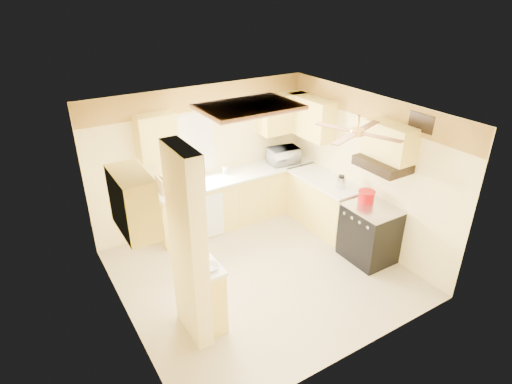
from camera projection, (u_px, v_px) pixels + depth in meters
floor at (261, 273)px, 6.55m from camera, size 4.00×4.00×0.00m
ceiling at (262, 114)px, 5.43m from camera, size 4.00×4.00×0.00m
wall_back at (203, 158)px, 7.43m from camera, size 4.00×0.00×4.00m
wall_front at (357, 271)px, 4.54m from camera, size 4.00×0.00×4.00m
wall_left at (119, 242)px, 5.05m from camera, size 0.00×3.80×3.80m
wall_right at (365, 171)px, 6.93m from camera, size 0.00×3.80×3.80m
wallpaper_border at (200, 98)px, 6.95m from camera, size 4.00×0.02×0.40m
partition_column at (188, 248)px, 4.94m from camera, size 0.20×0.70×2.50m
partition_ledge at (209, 296)px, 5.40m from camera, size 0.25×0.55×0.90m
ledge_top at (207, 266)px, 5.19m from camera, size 0.28×0.58×0.04m
lower_cabinets_back at (237, 198)px, 7.80m from camera, size 3.00×0.60×0.90m
lower_cabinets_right at (324, 204)px, 7.60m from camera, size 0.60×1.40×0.90m
countertop_back at (237, 175)px, 7.58m from camera, size 3.04×0.64×0.04m
countertop_right at (325, 180)px, 7.39m from camera, size 0.64×1.44×0.04m
dishwasher_panel at (208, 217)px, 7.22m from camera, size 0.58×0.02×0.80m
window at (189, 144)px, 7.17m from camera, size 0.92×0.02×1.02m
upper_cab_back_left at (156, 136)px, 6.63m from camera, size 0.60×0.35×0.70m
upper_cab_back_right at (283, 113)px, 7.76m from camera, size 0.90×0.35×0.70m
upper_cab_right at (311, 117)px, 7.53m from camera, size 0.35×1.00×0.70m
upper_cab_left_wall at (133, 202)px, 4.67m from camera, size 0.35×0.75×0.70m
upper_cab_over_stove at (390, 142)px, 6.12m from camera, size 0.35×0.76×0.52m
stove at (370, 233)px, 6.71m from camera, size 0.68×0.77×0.92m
range_hood at (382, 164)px, 6.22m from camera, size 0.50×0.76×0.14m
poster_menu at (194, 200)px, 4.72m from camera, size 0.02×0.42×0.57m
poster_nashville at (197, 249)px, 5.01m from camera, size 0.02×0.42×0.57m
ceiling_light_panel at (249, 107)px, 5.88m from camera, size 1.35×0.95×0.06m
ceiling_fan at (357, 132)px, 5.46m from camera, size 1.15×1.15×0.26m
vent_grate at (421, 123)px, 5.77m from camera, size 0.02×0.40×0.25m
microwave at (284, 156)px, 7.95m from camera, size 0.59×0.43×0.30m
bowl at (210, 267)px, 5.08m from camera, size 0.23×0.23×0.05m
dutch_oven at (366, 196)px, 6.65m from camera, size 0.27×0.27×0.18m
kettle at (341, 182)px, 7.03m from camera, size 0.14×0.14×0.22m
dish_rack at (170, 184)px, 6.98m from camera, size 0.45×0.34×0.25m
utensil_crock at (225, 170)px, 7.56m from camera, size 0.09×0.09×0.19m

